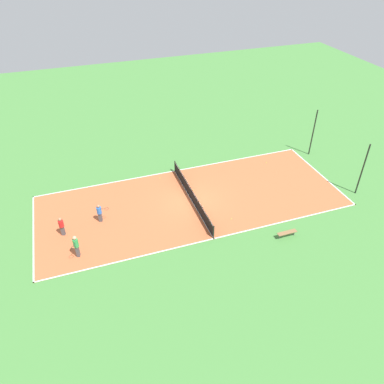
# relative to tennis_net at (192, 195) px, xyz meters

# --- Properties ---
(ground_plane) EXTENTS (80.00, 80.00, 0.00)m
(ground_plane) POSITION_rel_tennis_net_xyz_m (0.00, 0.00, -0.59)
(ground_plane) COLOR #47843D
(court_surface) EXTENTS (9.78, 24.84, 0.02)m
(court_surface) POSITION_rel_tennis_net_xyz_m (0.00, 0.00, -0.58)
(court_surface) COLOR #C66038
(court_surface) RESTS_ON ground_plane
(tennis_net) EXTENTS (9.58, 0.10, 1.11)m
(tennis_net) POSITION_rel_tennis_net_xyz_m (0.00, 0.00, 0.00)
(tennis_net) COLOR black
(tennis_net) RESTS_ON court_surface
(bench) EXTENTS (0.36, 1.50, 0.45)m
(bench) POSITION_rel_tennis_net_xyz_m (6.38, 5.08, -0.20)
(bench) COLOR olive
(bench) RESTS_ON ground_plane
(player_near_blue) EXTENTS (0.62, 0.99, 1.56)m
(player_near_blue) POSITION_rel_tennis_net_xyz_m (0.16, -7.45, 0.32)
(player_near_blue) COLOR #4C4C51
(player_near_blue) RESTS_ON court_surface
(player_far_green) EXTENTS (0.99, 0.56, 1.80)m
(player_far_green) POSITION_rel_tennis_net_xyz_m (3.41, -9.42, 0.48)
(player_far_green) COLOR #4C4C51
(player_far_green) RESTS_ON court_surface
(player_coach_red) EXTENTS (0.44, 0.44, 1.57)m
(player_coach_red) POSITION_rel_tennis_net_xyz_m (0.82, -10.25, 0.32)
(player_coach_red) COLOR #4C4C51
(player_coach_red) RESTS_ON court_surface
(tennis_ball_far_baseline) EXTENTS (0.07, 0.07, 0.07)m
(tennis_ball_far_baseline) POSITION_rel_tennis_net_xyz_m (-3.36, 8.68, -0.53)
(tennis_ball_far_baseline) COLOR #CCE033
(tennis_ball_far_baseline) RESTS_ON court_surface
(tennis_ball_left_sideline) EXTENTS (0.07, 0.07, 0.07)m
(tennis_ball_left_sideline) POSITION_rel_tennis_net_xyz_m (-1.35, 0.58, -0.53)
(tennis_ball_left_sideline) COLOR #CCE033
(tennis_ball_left_sideline) RESTS_ON court_surface
(tennis_ball_midcourt) EXTENTS (0.07, 0.07, 0.07)m
(tennis_ball_midcourt) POSITION_rel_tennis_net_xyz_m (3.24, 2.11, -0.53)
(tennis_ball_midcourt) COLOR #CCE033
(tennis_ball_midcourt) RESTS_ON court_surface
(tennis_ball_near_net) EXTENTS (0.07, 0.07, 0.07)m
(tennis_ball_near_net) POSITION_rel_tennis_net_xyz_m (-4.11, -1.62, -0.53)
(tennis_ball_near_net) COLOR #CCE033
(tennis_ball_near_net) RESTS_ON court_surface
(fence_post_back_left) EXTENTS (0.12, 0.12, 4.66)m
(fence_post_back_left) POSITION_rel_tennis_net_xyz_m (-3.49, 13.46, 1.75)
(fence_post_back_left) COLOR black
(fence_post_back_left) RESTS_ON ground_plane
(fence_post_back_right) EXTENTS (0.12, 0.12, 4.66)m
(fence_post_back_right) POSITION_rel_tennis_net_xyz_m (3.49, 13.46, 1.75)
(fence_post_back_right) COLOR black
(fence_post_back_right) RESTS_ON ground_plane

